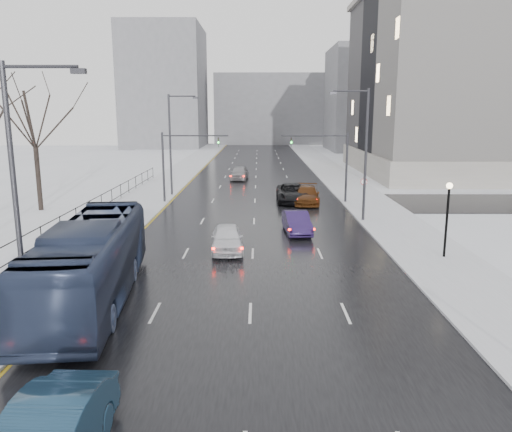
{
  "coord_description": "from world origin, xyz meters",
  "views": [
    {
      "loc": [
        0.35,
        2.41,
        8.28
      ],
      "look_at": [
        0.2,
        30.11,
        2.5
      ],
      "focal_mm": 35.0,
      "sensor_mm": 36.0,
      "label": 1
    }
  ],
  "objects_px": {
    "tree_park_e": "(41,211)",
    "bus": "(91,261)",
    "sedan_center_far": "(239,173)",
    "streetlight_l_near": "(21,188)",
    "lamppost_r_mid": "(448,209)",
    "no_uturn_sign": "(364,185)",
    "sedan_center_near": "(227,238)",
    "mast_signal_left": "(175,159)",
    "mast_signal_right": "(335,159)",
    "sedan_right_cross": "(292,193)",
    "sedan_right_near": "(297,222)",
    "streetlight_r_mid": "(363,148)",
    "sedan_right_far": "(307,195)",
    "streetlight_l_far": "(172,140)"
  },
  "relations": [
    {
      "from": "tree_park_e",
      "to": "bus",
      "type": "xyz_separation_m",
      "value": [
        11.2,
        -20.61,
        1.85
      ]
    },
    {
      "from": "sedan_center_far",
      "to": "bus",
      "type": "bearing_deg",
      "value": -92.79
    },
    {
      "from": "tree_park_e",
      "to": "sedan_center_far",
      "type": "bearing_deg",
      "value": 51.29
    },
    {
      "from": "streetlight_l_near",
      "to": "lamppost_r_mid",
      "type": "xyz_separation_m",
      "value": [
        19.17,
        10.0,
        -2.67
      ]
    },
    {
      "from": "no_uturn_sign",
      "to": "sedan_center_far",
      "type": "distance_m",
      "value": 23.13
    },
    {
      "from": "sedan_center_near",
      "to": "sedan_center_far",
      "type": "height_order",
      "value": "sedan_center_far"
    },
    {
      "from": "bus",
      "to": "mast_signal_left",
      "type": "bearing_deg",
      "value": 84.99
    },
    {
      "from": "lamppost_r_mid",
      "to": "no_uturn_sign",
      "type": "bearing_deg",
      "value": 97.33
    },
    {
      "from": "tree_park_e",
      "to": "streetlight_l_near",
      "type": "height_order",
      "value": "streetlight_l_near"
    },
    {
      "from": "tree_park_e",
      "to": "sedan_center_far",
      "type": "relative_size",
      "value": 2.68
    },
    {
      "from": "mast_signal_left",
      "to": "mast_signal_right",
      "type": "bearing_deg",
      "value": 0.0
    },
    {
      "from": "tree_park_e",
      "to": "streetlight_l_near",
      "type": "bearing_deg",
      "value": -67.31
    },
    {
      "from": "mast_signal_right",
      "to": "sedan_right_cross",
      "type": "height_order",
      "value": "mast_signal_right"
    },
    {
      "from": "mast_signal_left",
      "to": "sedan_right_cross",
      "type": "height_order",
      "value": "mast_signal_left"
    },
    {
      "from": "mast_signal_left",
      "to": "lamppost_r_mid",
      "type": "bearing_deg",
      "value": -44.48
    },
    {
      "from": "no_uturn_sign",
      "to": "sedan_center_near",
      "type": "relative_size",
      "value": 0.58
    },
    {
      "from": "sedan_right_near",
      "to": "sedan_center_far",
      "type": "bearing_deg",
      "value": 95.62
    },
    {
      "from": "sedan_center_near",
      "to": "sedan_right_cross",
      "type": "height_order",
      "value": "sedan_right_cross"
    },
    {
      "from": "lamppost_r_mid",
      "to": "sedan_center_far",
      "type": "relative_size",
      "value": 0.85
    },
    {
      "from": "streetlight_r_mid",
      "to": "mast_signal_left",
      "type": "xyz_separation_m",
      "value": [
        -15.49,
        8.0,
        -1.51
      ]
    },
    {
      "from": "mast_signal_right",
      "to": "sedan_right_cross",
      "type": "xyz_separation_m",
      "value": [
        -3.83,
        0.36,
        -3.21
      ]
    },
    {
      "from": "sedan_right_cross",
      "to": "sedan_right_far",
      "type": "xyz_separation_m",
      "value": [
        1.29,
        -0.8,
        -0.05
      ]
    },
    {
      "from": "streetlight_l_near",
      "to": "sedan_right_near",
      "type": "xyz_separation_m",
      "value": [
        11.16,
        16.14,
        -4.83
      ]
    },
    {
      "from": "streetlight_r_mid",
      "to": "sedan_right_near",
      "type": "xyz_separation_m",
      "value": [
        -5.17,
        -3.86,
        -4.83
      ]
    },
    {
      "from": "no_uturn_sign",
      "to": "sedan_right_cross",
      "type": "distance_m",
      "value": 7.31
    },
    {
      "from": "tree_park_e",
      "to": "mast_signal_right",
      "type": "distance_m",
      "value": 26.16
    },
    {
      "from": "bus",
      "to": "sedan_center_far",
      "type": "distance_m",
      "value": 41.08
    },
    {
      "from": "streetlight_l_far",
      "to": "mast_signal_right",
      "type": "distance_m",
      "value": 16.07
    },
    {
      "from": "no_uturn_sign",
      "to": "sedan_right_cross",
      "type": "height_order",
      "value": "no_uturn_sign"
    },
    {
      "from": "mast_signal_right",
      "to": "sedan_center_near",
      "type": "relative_size",
      "value": 1.4
    },
    {
      "from": "sedan_center_near",
      "to": "sedan_right_far",
      "type": "xyz_separation_m",
      "value": [
        6.35,
        15.97,
        0.01
      ]
    },
    {
      "from": "sedan_center_far",
      "to": "tree_park_e",
      "type": "bearing_deg",
      "value": -124.57
    },
    {
      "from": "no_uturn_sign",
      "to": "streetlight_l_near",
      "type": "bearing_deg",
      "value": -125.89
    },
    {
      "from": "mast_signal_right",
      "to": "sedan_right_cross",
      "type": "bearing_deg",
      "value": 174.68
    },
    {
      "from": "streetlight_l_near",
      "to": "streetlight_l_far",
      "type": "relative_size",
      "value": 1.0
    },
    {
      "from": "sedan_center_near",
      "to": "sedan_right_near",
      "type": "height_order",
      "value": "sedan_center_near"
    },
    {
      "from": "sedan_right_near",
      "to": "sedan_center_far",
      "type": "height_order",
      "value": "sedan_center_far"
    },
    {
      "from": "mast_signal_right",
      "to": "mast_signal_left",
      "type": "height_order",
      "value": "same"
    },
    {
      "from": "lamppost_r_mid",
      "to": "streetlight_l_near",
      "type": "bearing_deg",
      "value": -152.45
    },
    {
      "from": "streetlight_r_mid",
      "to": "no_uturn_sign",
      "type": "height_order",
      "value": "streetlight_r_mid"
    },
    {
      "from": "mast_signal_left",
      "to": "sedan_right_near",
      "type": "relative_size",
      "value": 1.43
    },
    {
      "from": "no_uturn_sign",
      "to": "sedan_right_cross",
      "type": "xyz_separation_m",
      "value": [
        -5.7,
        4.35,
        -1.41
      ]
    },
    {
      "from": "tree_park_e",
      "to": "streetlight_r_mid",
      "type": "height_order",
      "value": "streetlight_r_mid"
    },
    {
      "from": "mast_signal_left",
      "to": "sedan_right_near",
      "type": "distance_m",
      "value": 16.07
    },
    {
      "from": "streetlight_l_near",
      "to": "bus",
      "type": "xyz_separation_m",
      "value": [
        1.17,
        3.39,
        -3.77
      ]
    },
    {
      "from": "streetlight_r_mid",
      "to": "lamppost_r_mid",
      "type": "height_order",
      "value": "streetlight_r_mid"
    },
    {
      "from": "streetlight_l_far",
      "to": "mast_signal_left",
      "type": "distance_m",
      "value": 4.36
    },
    {
      "from": "lamppost_r_mid",
      "to": "streetlight_l_far",
      "type": "bearing_deg",
      "value": 131.06
    },
    {
      "from": "bus",
      "to": "sedan_right_far",
      "type": "bearing_deg",
      "value": 58.22
    },
    {
      "from": "lamppost_r_mid",
      "to": "sedan_center_far",
      "type": "height_order",
      "value": "lamppost_r_mid"
    }
  ]
}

